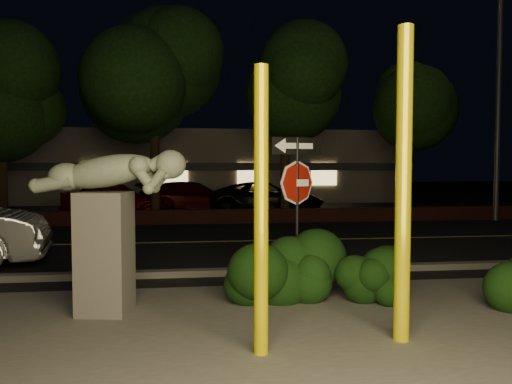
# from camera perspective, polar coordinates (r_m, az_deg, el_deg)

# --- Properties ---
(ground) EXTENTS (90.00, 90.00, 0.00)m
(ground) POSITION_cam_1_polar(r_m,az_deg,el_deg) (16.47, -3.44, -4.12)
(ground) COLOR black
(ground) RESTS_ON ground
(patio) EXTENTS (14.00, 6.00, 0.02)m
(patio) POSITION_cam_1_polar(r_m,az_deg,el_deg) (5.79, 4.58, -17.53)
(patio) COLOR #4C4944
(patio) RESTS_ON ground
(road) EXTENTS (80.00, 8.00, 0.01)m
(road) POSITION_cam_1_polar(r_m,az_deg,el_deg) (13.50, -2.54, -5.67)
(road) COLOR black
(road) RESTS_ON ground
(lane_marking) EXTENTS (80.00, 0.12, 0.00)m
(lane_marking) POSITION_cam_1_polar(r_m,az_deg,el_deg) (13.50, -2.54, -5.61)
(lane_marking) COLOR #B4AF48
(lane_marking) RESTS_ON road
(curb) EXTENTS (80.00, 0.25, 0.12)m
(curb) POSITION_cam_1_polar(r_m,az_deg,el_deg) (9.48, -0.40, -9.05)
(curb) COLOR #4C4944
(curb) RESTS_ON ground
(brick_wall) EXTENTS (40.00, 0.35, 0.50)m
(brick_wall) POSITION_cam_1_polar(r_m,az_deg,el_deg) (17.73, -3.74, -2.80)
(brick_wall) COLOR #491E17
(brick_wall) RESTS_ON ground
(parking_lot) EXTENTS (40.00, 12.00, 0.01)m
(parking_lot) POSITION_cam_1_polar(r_m,az_deg,el_deg) (23.42, -4.64, -1.99)
(parking_lot) COLOR black
(parking_lot) RESTS_ON ground
(building) EXTENTS (22.00, 10.20, 4.00)m
(building) POSITION_cam_1_polar(r_m,az_deg,el_deg) (31.31, -5.37, 2.91)
(building) COLOR gray
(building) RESTS_ON ground
(tree_far_b) EXTENTS (5.20, 5.20, 8.41)m
(tree_far_b) POSITION_cam_1_polar(r_m,az_deg,el_deg) (19.96, -11.58, 14.54)
(tree_far_b) COLOR black
(tree_far_b) RESTS_ON ground
(tree_far_c) EXTENTS (4.80, 4.80, 7.84)m
(tree_far_c) POSITION_cam_1_polar(r_m,az_deg,el_deg) (19.78, 3.37, 13.54)
(tree_far_c) COLOR black
(tree_far_c) RESTS_ON ground
(tree_far_d) EXTENTS (4.40, 4.40, 7.42)m
(tree_far_d) POSITION_cam_1_polar(r_m,az_deg,el_deg) (21.69, 16.49, 11.84)
(tree_far_d) COLOR black
(tree_far_d) RESTS_ON ground
(yellow_pole_left) EXTENTS (0.15, 0.15, 3.10)m
(yellow_pole_left) POSITION_cam_1_polar(r_m,az_deg,el_deg) (5.29, 0.59, -2.32)
(yellow_pole_left) COLOR #E3D001
(yellow_pole_left) RESTS_ON ground
(yellow_pole_right) EXTENTS (0.18, 0.18, 3.62)m
(yellow_pole_right) POSITION_cam_1_polar(r_m,az_deg,el_deg) (5.93, 16.49, 0.66)
(yellow_pole_right) COLOR yellow
(yellow_pole_right) RESTS_ON ground
(signpost) EXTENTS (0.83, 0.20, 2.48)m
(signpost) POSITION_cam_1_polar(r_m,az_deg,el_deg) (7.83, 4.72, 1.00)
(signpost) COLOR black
(signpost) RESTS_ON ground
(sculpture) EXTENTS (2.12, 0.88, 2.26)m
(sculpture) POSITION_cam_1_polar(r_m,az_deg,el_deg) (7.11, -16.63, -2.36)
(sculpture) COLOR #4C4944
(sculpture) RESTS_ON ground
(hedge_center) EXTENTS (2.02, 0.96, 1.05)m
(hedge_center) POSITION_cam_1_polar(r_m,az_deg,el_deg) (7.67, 3.93, -8.40)
(hedge_center) COLOR black
(hedge_center) RESTS_ON ground
(hedge_right) EXTENTS (1.57, 1.00, 0.96)m
(hedge_right) POSITION_cam_1_polar(r_m,az_deg,el_deg) (7.68, 13.93, -8.80)
(hedge_right) COLOR black
(hedge_right) RESTS_ON ground
(streetlight) EXTENTS (1.53, 0.55, 10.28)m
(streetlight) POSITION_cam_1_polar(r_m,az_deg,el_deg) (20.95, 25.48, 13.93)
(streetlight) COLOR #48474C
(streetlight) RESTS_ON ground
(parked_car_red) EXTENTS (4.29, 1.99, 1.42)m
(parked_car_red) POSITION_cam_1_polar(r_m,az_deg,el_deg) (20.86, -15.76, -0.76)
(parked_car_red) COLOR #680B0C
(parked_car_red) RESTS_ON ground
(parked_car_darkred) EXTENTS (4.98, 2.72, 1.37)m
(parked_car_darkred) POSITION_cam_1_polar(r_m,az_deg,el_deg) (21.55, -7.23, -0.63)
(parked_car_darkred) COLOR #3A070B
(parked_car_darkred) RESTS_ON ground
(parked_car_dark) EXTENTS (4.99, 2.41, 1.37)m
(parked_car_dark) POSITION_cam_1_polar(r_m,az_deg,el_deg) (21.32, 1.18, -0.64)
(parked_car_dark) COLOR black
(parked_car_dark) RESTS_ON ground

